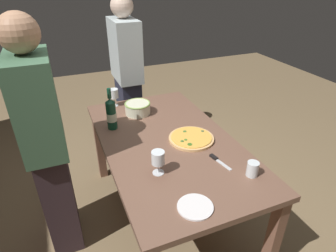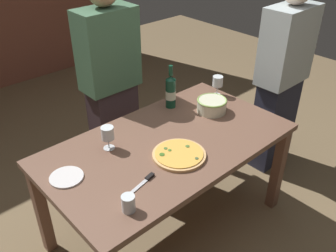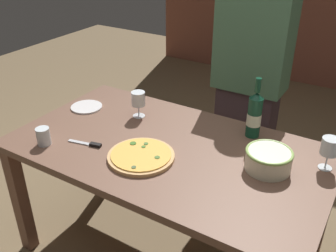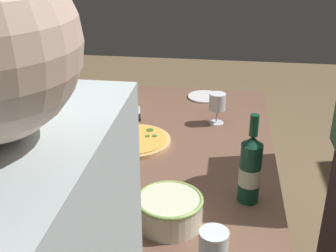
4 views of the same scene
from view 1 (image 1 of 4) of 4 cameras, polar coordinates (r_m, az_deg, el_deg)
ground_plane at (r=2.51m, az=-0.00°, el=-17.53°), size 8.00×8.00×0.00m
dining_table at (r=2.08m, az=-0.00°, el=-5.06°), size 1.60×0.90×0.75m
pizza at (r=2.04m, az=4.71°, el=-2.45°), size 0.32×0.32×0.03m
serving_bowl at (r=2.39m, az=-6.12°, el=3.68°), size 0.22×0.22×0.10m
wine_bottle at (r=2.16m, az=-11.34°, el=2.46°), size 0.07×0.07×0.33m
wine_glass_near_pizza at (r=1.67m, az=-2.01°, el=-6.63°), size 0.08×0.08×0.15m
wine_glass_by_bottle at (r=2.54m, az=-10.87°, el=6.36°), size 0.08×0.08×0.16m
cup_amber at (r=1.76m, az=16.63°, el=-8.27°), size 0.07×0.07×0.09m
side_plate at (r=1.52m, az=5.49°, el=-15.88°), size 0.19×0.19×0.01m
pizza_knife at (r=1.85m, az=9.95°, el=-6.77°), size 0.19×0.06×0.02m
person_host at (r=1.99m, az=-23.22°, el=-3.64°), size 0.44×0.24×1.64m
person_guest_left at (r=3.06m, az=-8.23°, el=9.67°), size 0.45×0.24×1.63m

